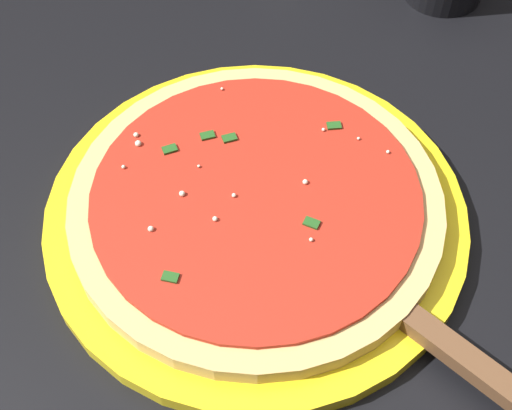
{
  "coord_description": "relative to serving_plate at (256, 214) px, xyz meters",
  "views": [
    {
      "loc": [
        -0.35,
        -0.07,
        1.21
      ],
      "look_at": [
        -0.02,
        -0.01,
        0.77
      ],
      "focal_mm": 48.6,
      "sensor_mm": 36.0,
      "label": 1
    }
  ],
  "objects": [
    {
      "name": "serving_plate",
      "position": [
        0.0,
        0.0,
        0.0
      ],
      "size": [
        0.34,
        0.34,
        0.02
      ],
      "primitive_type": "cylinder",
      "color": "yellow",
      "rests_on": "restaurant_table"
    },
    {
      "name": "pizza_server",
      "position": [
        -0.09,
        -0.14,
        0.01
      ],
      "size": [
        0.15,
        0.21,
        0.01
      ],
      "color": "silver",
      "rests_on": "serving_plate"
    },
    {
      "name": "restaurant_table",
      "position": [
        0.02,
        0.01,
        -0.14
      ],
      "size": [
        1.01,
        0.94,
        0.75
      ],
      "color": "black",
      "rests_on": "ground_plane"
    },
    {
      "name": "pizza",
      "position": [
        0.0,
        0.0,
        0.02
      ],
      "size": [
        0.3,
        0.3,
        0.02
      ],
      "color": "#DBB26B",
      "rests_on": "serving_plate"
    }
  ]
}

